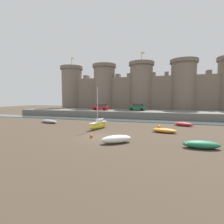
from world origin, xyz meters
name	(u,v)px	position (x,y,z in m)	size (l,w,h in m)	color
ground_plane	(100,137)	(0.00, 0.00, 0.00)	(160.00, 160.00, 0.00)	#423528
water_channel	(129,120)	(0.00, 16.08, 0.05)	(80.00, 4.50, 0.10)	#47565B
quay_road	(135,114)	(0.00, 23.33, 0.79)	(58.57, 10.00, 1.57)	#666059
castle	(141,90)	(0.00, 33.95, 7.04)	(54.00, 7.43, 18.15)	#7A6B5B
rowboat_foreground_right	(201,144)	(10.34, -1.66, 0.36)	(3.25, 1.50, 0.70)	#1E6B47
rowboat_midflat_right	(164,130)	(7.12, 4.95, 0.30)	(3.39, 1.83, 0.57)	orange
sailboat_near_channel_left	(98,125)	(-2.21, 5.11, 0.61)	(1.83, 4.19, 6.17)	yellow
rowboat_midflat_left	(183,124)	(9.99, 11.60, 0.33)	(3.23, 1.99, 0.62)	red
rowboat_foreground_centre	(49,121)	(-13.15, 8.17, 0.32)	(4.05, 2.17, 0.61)	gray
rowboat_foreground_left	(117,139)	(2.60, -2.10, 0.41)	(3.23, 2.87, 0.79)	silver
mooring_buoy_near_channel	(159,127)	(6.33, 8.12, 0.25)	(0.51, 0.51, 0.51)	orange
mooring_buoy_off_centre	(91,136)	(-0.79, -0.62, 0.18)	(0.37, 0.37, 0.37)	#E04C1E
car_quay_centre_west	(101,107)	(-8.40, 22.35, 2.35)	(4.20, 2.08, 1.62)	red
car_quay_east	(137,107)	(0.46, 24.23, 2.35)	(4.20, 2.08, 1.62)	#1E6638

